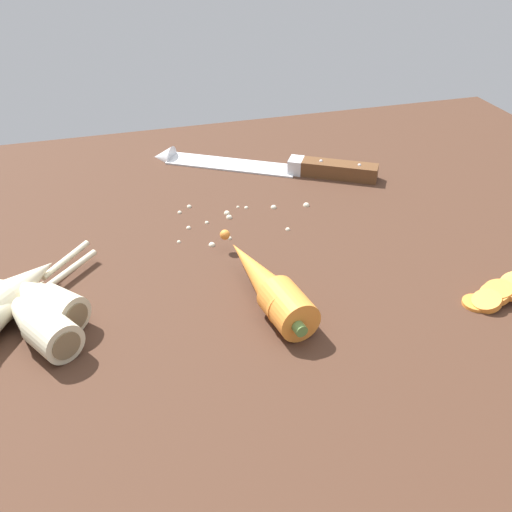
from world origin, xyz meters
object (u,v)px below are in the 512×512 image
object	(u,v)px
parsnip_front	(35,297)
parsnip_back	(31,317)
chefs_knife	(258,164)
parsnip_mid_left	(16,291)
carrot_slice_stack	(505,290)
whole_carrot	(266,284)

from	to	relation	value
parsnip_front	parsnip_back	bearing A→B (deg)	-95.22
chefs_knife	parsnip_mid_left	bearing A→B (deg)	-142.00
parsnip_front	carrot_slice_stack	world-z (taller)	parsnip_front
parsnip_mid_left	parsnip_back	bearing A→B (deg)	-72.31
parsnip_back	carrot_slice_stack	size ratio (longest dim) A/B	1.93
parsnip_front	parsnip_mid_left	xyz separation A→B (cm)	(-1.86, 1.72, 0.00)
chefs_knife	parsnip_mid_left	distance (cm)	42.75
whole_carrot	parsnip_back	world-z (taller)	whole_carrot
chefs_knife	parsnip_front	distance (cm)	42.42
whole_carrot	carrot_slice_stack	world-z (taller)	whole_carrot
chefs_knife	whole_carrot	size ratio (longest dim) A/B	1.56
carrot_slice_stack	chefs_knife	bearing A→B (deg)	110.81
parsnip_back	whole_carrot	bearing A→B (deg)	-3.29
whole_carrot	parsnip_mid_left	size ratio (longest dim) A/B	1.33
parsnip_front	parsnip_mid_left	world-z (taller)	same
whole_carrot	parsnip_front	bearing A→B (deg)	168.77
whole_carrot	chefs_knife	bearing A→B (deg)	74.62
whole_carrot	parsnip_front	size ratio (longest dim) A/B	1.31
chefs_knife	parsnip_back	world-z (taller)	parsnip_back
parsnip_back	chefs_knife	bearing A→B (deg)	44.22
parsnip_back	parsnip_mid_left	bearing A→B (deg)	107.69
chefs_knife	whole_carrot	distance (cm)	33.81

